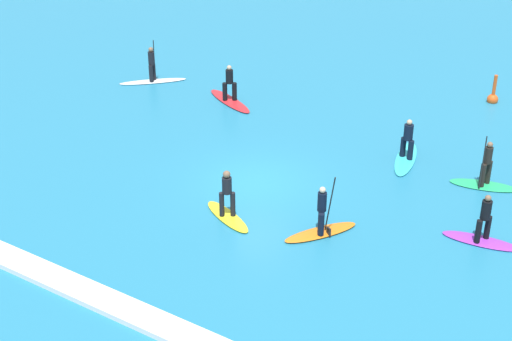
{
  "coord_description": "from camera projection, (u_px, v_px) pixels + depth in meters",
  "views": [
    {
      "loc": [
        13.1,
        -20.61,
        13.54
      ],
      "look_at": [
        0.0,
        0.0,
        0.5
      ],
      "focal_mm": 53.57,
      "sensor_mm": 36.0,
      "label": 1
    }
  ],
  "objects": [
    {
      "name": "ground_plane",
      "position": [
        256.0,
        183.0,
        27.92
      ],
      "size": [
        120.0,
        120.0,
        0.0
      ],
      "primitive_type": "plane",
      "color": "teal",
      "rests_on": "ground"
    },
    {
      "name": "surfer_on_red_board",
      "position": [
        230.0,
        94.0,
        34.39
      ],
      "size": [
        3.2,
        2.02,
        1.76
      ],
      "rotation": [
        0.0,
        0.0,
        5.84
      ],
      "color": "red",
      "rests_on": "ground_plane"
    },
    {
      "name": "surfer_on_teal_board",
      "position": [
        407.0,
        151.0,
        29.35
      ],
      "size": [
        1.45,
        3.12,
        1.7
      ],
      "rotation": [
        0.0,
        0.0,
        4.96
      ],
      "color": "#33C6CC",
      "rests_on": "ground_plane"
    },
    {
      "name": "surfer_on_white_board",
      "position": [
        152.0,
        73.0,
        36.53
      ],
      "size": [
        2.67,
        2.66,
        2.08
      ],
      "rotation": [
        0.0,
        0.0,
        0.78
      ],
      "color": "white",
      "rests_on": "ground_plane"
    },
    {
      "name": "surfer_on_purple_board",
      "position": [
        483.0,
        230.0,
        24.24
      ],
      "size": [
        2.55,
        1.01,
        1.73
      ],
      "rotation": [
        0.0,
        0.0,
        0.13
      ],
      "color": "purple",
      "rests_on": "ground_plane"
    },
    {
      "name": "surfer_on_green_board",
      "position": [
        485.0,
        175.0,
        27.47
      ],
      "size": [
        2.53,
        1.37,
        2.07
      ],
      "rotation": [
        0.0,
        0.0,
        3.4
      ],
      "color": "#23B266",
      "rests_on": "ground_plane"
    },
    {
      "name": "surfer_on_yellow_board",
      "position": [
        227.0,
        205.0,
        25.52
      ],
      "size": [
        2.45,
        1.57,
        1.8
      ],
      "rotation": [
        0.0,
        0.0,
        5.85
      ],
      "color": "yellow",
      "rests_on": "ground_plane"
    },
    {
      "name": "surfer_on_orange_board",
      "position": [
        321.0,
        223.0,
        24.69
      ],
      "size": [
        1.95,
        2.56,
        2.29
      ],
      "rotation": [
        0.0,
        0.0,
        1.01
      ],
      "color": "orange",
      "rests_on": "ground_plane"
    },
    {
      "name": "marker_buoy",
      "position": [
        493.0,
        97.0,
        34.46
      ],
      "size": [
        0.5,
        0.5,
        1.42
      ],
      "color": "#E55119",
      "rests_on": "ground_plane"
    },
    {
      "name": "wave_crest",
      "position": [
        100.0,
        299.0,
        21.72
      ],
      "size": [
        23.86,
        0.9,
        0.18
      ],
      "primitive_type": "cube",
      "color": "white",
      "rests_on": "ground_plane"
    }
  ]
}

